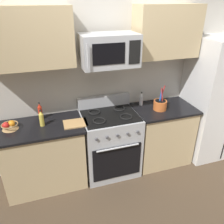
# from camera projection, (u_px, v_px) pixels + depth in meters

# --- Properties ---
(ground_plane) EXTENTS (16.00, 16.00, 0.00)m
(ground_plane) POSITION_uv_depth(u_px,v_px,m) (127.00, 204.00, 2.88)
(ground_plane) COLOR #473828
(wall_back) EXTENTS (8.00, 0.10, 2.60)m
(wall_back) POSITION_uv_depth(u_px,v_px,m) (102.00, 79.00, 3.21)
(wall_back) COLOR beige
(wall_back) RESTS_ON ground
(counter_left) EXTENTS (1.04, 0.62, 0.91)m
(counter_left) POSITION_uv_depth(u_px,v_px,m) (45.00, 156.00, 3.02)
(counter_left) COLOR tan
(counter_left) RESTS_ON ground
(range_oven) EXTENTS (0.76, 0.66, 1.09)m
(range_oven) POSITION_uv_depth(u_px,v_px,m) (110.00, 143.00, 3.26)
(range_oven) COLOR #B2B5BA
(range_oven) RESTS_ON ground
(counter_right) EXTENTS (0.87, 0.62, 0.91)m
(counter_right) POSITION_uv_depth(u_px,v_px,m) (161.00, 134.00, 3.49)
(counter_right) COLOR tan
(counter_right) RESTS_ON ground
(refrigerator) EXTENTS (0.89, 0.73, 1.86)m
(refrigerator) POSITION_uv_depth(u_px,v_px,m) (217.00, 99.00, 3.51)
(refrigerator) COLOR silver
(refrigerator) RESTS_ON ground
(microwave) EXTENTS (0.68, 0.44, 0.38)m
(microwave) POSITION_uv_depth(u_px,v_px,m) (109.00, 50.00, 2.69)
(microwave) COLOR #B2B5BA
(upper_cabinets_left) EXTENTS (1.03, 0.34, 0.66)m
(upper_cabinets_left) POSITION_uv_depth(u_px,v_px,m) (25.00, 38.00, 2.48)
(upper_cabinets_left) COLOR tan
(upper_cabinets_right) EXTENTS (0.86, 0.34, 0.66)m
(upper_cabinets_right) POSITION_uv_depth(u_px,v_px,m) (167.00, 32.00, 2.96)
(upper_cabinets_right) COLOR tan
(utensil_crock) EXTENTS (0.19, 0.19, 0.34)m
(utensil_crock) POSITION_uv_depth(u_px,v_px,m) (160.00, 105.00, 3.21)
(utensil_crock) COLOR #D1662D
(utensil_crock) RESTS_ON counter_right
(fruit_basket) EXTENTS (0.20, 0.20, 0.10)m
(fruit_basket) POSITION_uv_depth(u_px,v_px,m) (10.00, 126.00, 2.74)
(fruit_basket) COLOR #9E7A4C
(fruit_basket) RESTS_ON counter_left
(cutting_board) EXTENTS (0.30, 0.24, 0.02)m
(cutting_board) POSITION_uv_depth(u_px,v_px,m) (75.00, 123.00, 2.86)
(cutting_board) COLOR tan
(cutting_board) RESTS_ON counter_left
(bottle_vinegar) EXTENTS (0.05, 0.05, 0.20)m
(bottle_vinegar) POSITION_uv_depth(u_px,v_px,m) (141.00, 99.00, 3.33)
(bottle_vinegar) COLOR silver
(bottle_vinegar) RESTS_ON counter_right
(bottle_hot_sauce) EXTENTS (0.05, 0.05, 0.24)m
(bottle_hot_sauce) POSITION_uv_depth(u_px,v_px,m) (40.00, 111.00, 2.94)
(bottle_hot_sauce) COLOR red
(bottle_hot_sauce) RESTS_ON counter_left
(bottle_oil) EXTENTS (0.06, 0.06, 0.21)m
(bottle_oil) POSITION_uv_depth(u_px,v_px,m) (42.00, 119.00, 2.79)
(bottle_oil) COLOR gold
(bottle_oil) RESTS_ON counter_left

